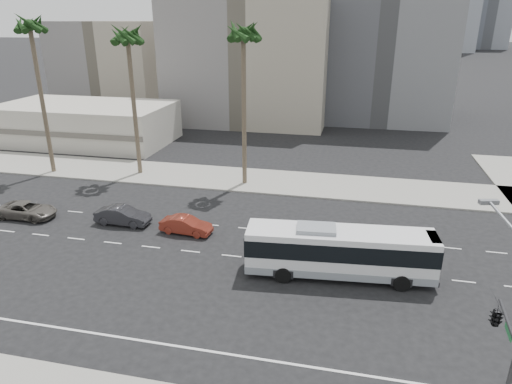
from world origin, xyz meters
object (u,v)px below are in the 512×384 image
(car_c, at_px, (27,210))
(city_bus, at_px, (339,251))
(traffic_signal, at_px, (498,322))
(car_a, at_px, (186,225))
(palm_near, at_px, (243,37))
(car_b, at_px, (123,216))
(palm_far, at_px, (30,29))
(palm_mid, at_px, (128,40))

(car_c, bearing_deg, city_bus, -98.52)
(traffic_signal, bearing_deg, city_bus, 126.90)
(car_a, distance_m, palm_near, 17.69)
(car_c, bearing_deg, traffic_signal, -113.18)
(car_b, distance_m, palm_near, 18.69)
(palm_far, bearing_deg, car_b, -37.24)
(car_a, relative_size, palm_near, 0.26)
(city_bus, xyz_separation_m, car_b, (-17.10, 4.15, -1.04))
(palm_far, bearing_deg, palm_mid, 9.87)
(city_bus, xyz_separation_m, palm_far, (-30.65, 14.45, 12.69))
(car_c, relative_size, palm_far, 0.30)
(car_c, height_order, traffic_signal, traffic_signal)
(car_c, xyz_separation_m, palm_far, (-5.26, 10.85, 13.79))
(palm_far, bearing_deg, palm_near, 2.48)
(palm_near, height_order, palm_mid, palm_near)
(car_a, relative_size, palm_far, 0.25)
(palm_mid, bearing_deg, car_b, -69.93)
(city_bus, xyz_separation_m, traffic_signal, (6.23, -9.64, 2.74))
(traffic_signal, bearing_deg, palm_far, 150.88)
(traffic_signal, relative_size, palm_mid, 0.36)
(car_b, bearing_deg, palm_mid, 20.97)
(city_bus, height_order, palm_mid, palm_mid)
(car_c, xyz_separation_m, traffic_signal, (31.62, -13.23, 3.83))
(city_bus, relative_size, car_c, 2.48)
(palm_near, height_order, palm_far, palm_far)
(car_b, bearing_deg, city_bus, -102.73)
(car_b, relative_size, palm_near, 0.29)
(car_a, bearing_deg, car_c, 95.19)
(car_b, distance_m, palm_far, 21.87)
(car_b, relative_size, car_c, 0.92)
(car_a, distance_m, palm_far, 25.87)
(car_b, xyz_separation_m, palm_mid, (-4.35, 11.90, 12.70))
(palm_mid, bearing_deg, palm_far, -170.13)
(car_a, bearing_deg, palm_near, -3.41)
(city_bus, xyz_separation_m, palm_mid, (-21.45, 16.05, 11.66))
(city_bus, height_order, palm_near, palm_near)
(car_c, relative_size, traffic_signal, 0.89)
(city_bus, distance_m, traffic_signal, 11.80)
(city_bus, bearing_deg, car_b, 161.21)
(car_c, bearing_deg, palm_mid, -18.02)
(palm_near, distance_m, palm_far, 20.77)
(city_bus, xyz_separation_m, car_c, (-25.39, 3.59, -1.10))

